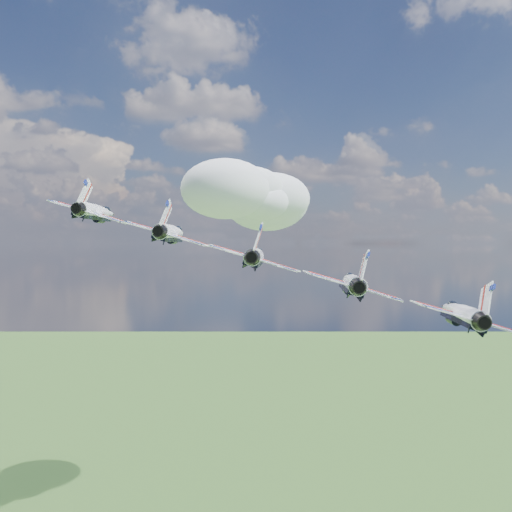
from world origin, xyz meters
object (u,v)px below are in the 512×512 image
object	(u,v)px
jet_0	(97,212)
jet_2	(256,256)
jet_1	(172,233)
jet_3	(351,283)
jet_4	(461,313)

from	to	relation	value
jet_0	jet_2	world-z (taller)	jet_0
jet_1	jet_3	bearing A→B (deg)	-18.40
jet_1	jet_4	bearing A→B (deg)	-18.40
jet_1	jet_2	distance (m)	12.31
jet_0	jet_4	xyz separation A→B (m)	(38.27, -28.59, -11.94)
jet_1	jet_3	world-z (taller)	jet_1
jet_0	jet_3	xyz separation A→B (m)	(28.70, -21.44, -8.95)
jet_1	jet_4	xyz separation A→B (m)	(28.70, -21.44, -8.95)
jet_1	jet_4	world-z (taller)	jet_1
jet_0	jet_4	distance (m)	49.24
jet_3	jet_2	bearing A→B (deg)	161.60
jet_0	jet_2	xyz separation A→B (m)	(19.13, -14.29, -5.97)
jet_2	jet_3	size ratio (longest dim) A/B	1.00
jet_0	jet_2	size ratio (longest dim) A/B	1.00
jet_1	jet_4	size ratio (longest dim) A/B	1.00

